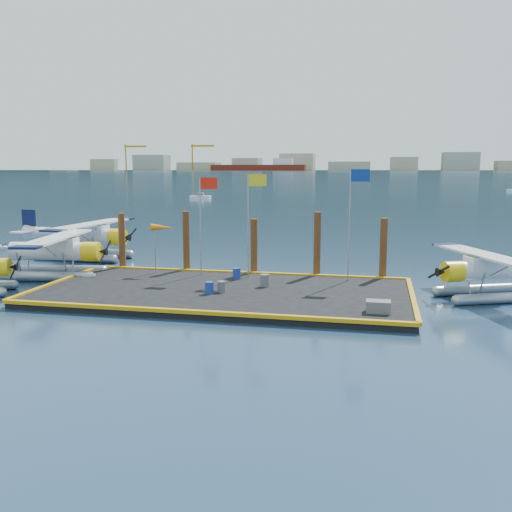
{
  "coord_description": "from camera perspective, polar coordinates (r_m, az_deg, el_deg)",
  "views": [
    {
      "loc": [
        8.13,
        -29.47,
        7.09
      ],
      "look_at": [
        1.36,
        2.0,
        1.99
      ],
      "focal_mm": 40.0,
      "sensor_mm": 36.0,
      "label": 1
    }
  ],
  "objects": [
    {
      "name": "drum_1",
      "position": [
        30.24,
        -4.68,
        -3.18
      ],
      "size": [
        0.45,
        0.45,
        0.64
      ],
      "primitive_type": "cylinder",
      "color": "navy",
      "rests_on": "dock"
    },
    {
      "name": "windsock",
      "position": [
        35.98,
        -9.39,
        2.72
      ],
      "size": [
        1.4,
        0.44,
        3.12
      ],
      "color": "gray",
      "rests_on": "dock"
    },
    {
      "name": "dock",
      "position": [
        31.34,
        -3.21,
        -3.71
      ],
      "size": [
        20.0,
        10.0,
        0.4
      ],
      "primitive_type": "cube",
      "color": "black",
      "rests_on": "ground"
    },
    {
      "name": "dock_bumpers",
      "position": [
        31.27,
        -3.22,
        -3.19
      ],
      "size": [
        20.25,
        10.25,
        0.18
      ],
      "primitive_type": null,
      "color": "#C0860B",
      "rests_on": "dock"
    },
    {
      "name": "drum_2",
      "position": [
        31.9,
        0.87,
        -2.47
      ],
      "size": [
        0.49,
        0.49,
        0.69
      ],
      "primitive_type": "cylinder",
      "color": "#55565A",
      "rests_on": "dock"
    },
    {
      "name": "drum_5",
      "position": [
        34.06,
        -1.95,
        -1.76
      ],
      "size": [
        0.47,
        0.47,
        0.66
      ],
      "primitive_type": "cylinder",
      "color": "navy",
      "rests_on": "dock"
    },
    {
      "name": "far_backdrop",
      "position": [
        1782.13,
        19.85,
        8.55
      ],
      "size": [
        3050.0,
        2050.0,
        810.0
      ],
      "color": "black",
      "rests_on": "ground"
    },
    {
      "name": "drum_3",
      "position": [
        30.57,
        -3.48,
        -3.09
      ],
      "size": [
        0.42,
        0.42,
        0.59
      ],
      "primitive_type": "cylinder",
      "color": "#55565A",
      "rests_on": "dock"
    },
    {
      "name": "flagpole_red",
      "position": [
        34.97,
        -5.26,
        4.55
      ],
      "size": [
        1.14,
        0.08,
        6.0
      ],
      "color": "gray",
      "rests_on": "dock"
    },
    {
      "name": "crate",
      "position": [
        26.94,
        12.13,
        -4.97
      ],
      "size": [
        1.12,
        0.74,
        0.56
      ],
      "primitive_type": "cube",
      "color": "#55565A",
      "rests_on": "dock"
    },
    {
      "name": "piling_3",
      "position": [
        35.4,
        6.13,
        0.93
      ],
      "size": [
        0.44,
        0.44,
        4.3
      ],
      "primitive_type": "cylinder",
      "color": "#432813",
      "rests_on": "ground"
    },
    {
      "name": "piling_0",
      "position": [
        38.97,
        -13.25,
        1.26
      ],
      "size": [
        0.44,
        0.44,
        4.0
      ],
      "primitive_type": "cylinder",
      "color": "#432813",
      "rests_on": "ground"
    },
    {
      "name": "piling_4",
      "position": [
        35.24,
        12.61,
        0.48
      ],
      "size": [
        0.44,
        0.44,
        4.0
      ],
      "primitive_type": "cylinder",
      "color": "#432813",
      "rests_on": "ground"
    },
    {
      "name": "piling_1",
      "position": [
        37.25,
        -6.98,
        1.24
      ],
      "size": [
        0.44,
        0.44,
        4.2
      ],
      "primitive_type": "cylinder",
      "color": "#432813",
      "rests_on": "ground"
    },
    {
      "name": "seaplane_c",
      "position": [
        45.48,
        -16.5,
        1.71
      ],
      "size": [
        9.46,
        10.43,
        3.7
      ],
      "rotation": [
        0.0,
        0.0,
        -1.65
      ],
      "color": "#91969E",
      "rests_on": "ground"
    },
    {
      "name": "seaplane_b",
      "position": [
        38.45,
        -19.68,
        0.2
      ],
      "size": [
        9.21,
        10.1,
        3.57
      ],
      "rotation": [
        0.0,
        0.0,
        -1.41
      ],
      "color": "#91969E",
      "rests_on": "ground"
    },
    {
      "name": "ground",
      "position": [
        31.38,
        -3.21,
        -4.07
      ],
      "size": [
        4000.0,
        4000.0,
        0.0
      ],
      "primitive_type": "plane",
      "color": "#192D4B",
      "rests_on": "ground"
    },
    {
      "name": "flagpole_yellow",
      "position": [
        34.19,
        -0.45,
        4.68
      ],
      "size": [
        1.14,
        0.08,
        6.2
      ],
      "color": "gray",
      "rests_on": "dock"
    },
    {
      "name": "piling_2",
      "position": [
        36.07,
        -0.2,
        0.73
      ],
      "size": [
        0.44,
        0.44,
        3.8
      ],
      "primitive_type": "cylinder",
      "color": "#432813",
      "rests_on": "ground"
    },
    {
      "name": "flagpole_blue",
      "position": [
        33.39,
        9.68,
        4.75
      ],
      "size": [
        1.14,
        0.08,
        6.5
      ],
      "color": "gray",
      "rests_on": "dock"
    },
    {
      "name": "seaplane_d",
      "position": [
        33.03,
        22.49,
        -1.59
      ],
      "size": [
        8.44,
        8.88,
        3.24
      ],
      "rotation": [
        0.0,
        0.0,
        1.98
      ],
      "color": "#91969E",
      "rests_on": "ground"
    }
  ]
}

